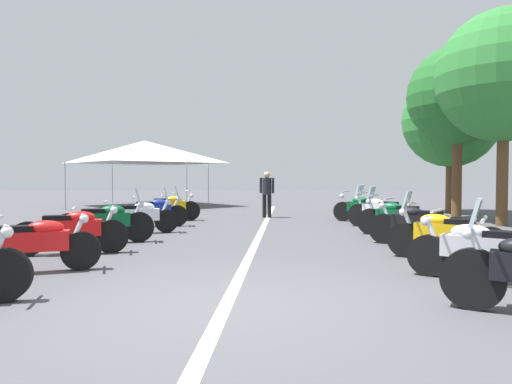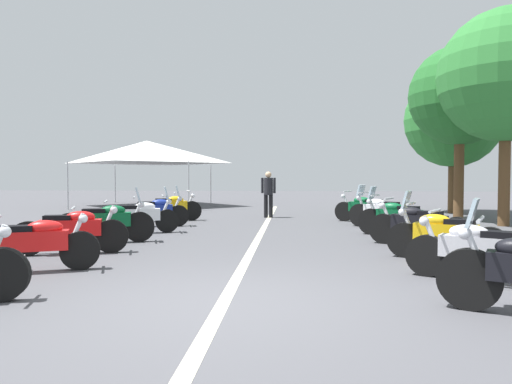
{
  "view_description": "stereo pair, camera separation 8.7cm",
  "coord_description": "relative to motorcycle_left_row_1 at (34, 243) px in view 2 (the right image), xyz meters",
  "views": [
    {
      "loc": [
        -5.14,
        -0.7,
        1.46
      ],
      "look_at": [
        4.87,
        0.0,
        1.12
      ],
      "focal_mm": 32.04,
      "sensor_mm": 36.0,
      "label": 1
    },
    {
      "loc": [
        -5.14,
        -0.78,
        1.46
      ],
      "look_at": [
        4.87,
        0.0,
        1.12
      ],
      "focal_mm": 32.04,
      "sensor_mm": 36.0,
      "label": 2
    }
  ],
  "objects": [
    {
      "name": "motorcycle_right_row_3",
      "position": [
        3.1,
        -6.55,
        0.02
      ],
      "size": [
        1.13,
        1.94,
        1.01
      ],
      "rotation": [
        0.0,
        0.0,
        1.09
      ],
      "color": "black",
      "rests_on": "ground_plane"
    },
    {
      "name": "motorcycle_right_row_6",
      "position": [
        8.04,
        -6.28,
        0.01
      ],
      "size": [
        1.18,
        1.95,
        1.0
      ],
      "rotation": [
        0.0,
        0.0,
        1.07
      ],
      "color": "black",
      "rests_on": "ground_plane"
    },
    {
      "name": "motorcycle_left_row_4",
      "position": [
        4.76,
        -0.02,
        0.01
      ],
      "size": [
        0.92,
        2.0,
        1.19
      ],
      "rotation": [
        0.0,
        0.0,
        -1.23
      ],
      "color": "black",
      "rests_on": "ground_plane"
    },
    {
      "name": "lane_centre_stripe",
      "position": [
        3.96,
        -3.13,
        -0.44
      ],
      "size": [
        22.78,
        0.16,
        0.01
      ],
      "primitive_type": "cube",
      "color": "beige",
      "rests_on": "ground_plane"
    },
    {
      "name": "bystander_0",
      "position": [
        9.47,
        -3.09,
        0.51
      ],
      "size": [
        0.32,
        0.52,
        1.63
      ],
      "rotation": [
        0.0,
        0.0,
        6.12
      ],
      "color": "black",
      "rests_on": "ground_plane"
    },
    {
      "name": "roadside_tree_0",
      "position": [
        9.02,
        -9.45,
        3.68
      ],
      "size": [
        3.29,
        3.29,
        5.79
      ],
      "color": "brown",
      "rests_on": "ground_plane"
    },
    {
      "name": "motorcycle_right_row_5",
      "position": [
        6.45,
        -6.44,
        0.03
      ],
      "size": [
        1.3,
        1.74,
        1.22
      ],
      "rotation": [
        0.0,
        0.0,
        0.95
      ],
      "color": "black",
      "rests_on": "ground_plane"
    },
    {
      "name": "motorcycle_right_row_2",
      "position": [
        1.45,
        -6.53,
        0.02
      ],
      "size": [
        1.06,
        1.85,
        1.2
      ],
      "rotation": [
        0.0,
        0.0,
        1.11
      ],
      "color": "black",
      "rests_on": "ground_plane"
    },
    {
      "name": "ground_plane",
      "position": [
        -1.48,
        -3.13,
        -0.44
      ],
      "size": [
        80.0,
        80.0,
        0.0
      ],
      "primitive_type": "plane",
      "color": "#4C4C51"
    },
    {
      "name": "roadside_tree_2",
      "position": [
        12.04,
        -10.28,
        3.25
      ],
      "size": [
        3.75,
        3.75,
        5.58
      ],
      "color": "brown",
      "rests_on": "ground_plane"
    },
    {
      "name": "motorcycle_left_row_3",
      "position": [
        3.07,
        0.15,
        0.03
      ],
      "size": [
        0.88,
        2.08,
        1.23
      ],
      "rotation": [
        0.0,
        0.0,
        -1.26
      ],
      "color": "black",
      "rests_on": "ground_plane"
    },
    {
      "name": "motorcycle_left_row_5",
      "position": [
        6.32,
        0.04,
        0.02
      ],
      "size": [
        0.8,
        1.97,
        1.2
      ],
      "rotation": [
        0.0,
        0.0,
        -1.3
      ],
      "color": "black",
      "rests_on": "ground_plane"
    },
    {
      "name": "motorcycle_left_row_6",
      "position": [
        7.96,
        0.02,
        0.01
      ],
      "size": [
        1.03,
        1.94,
        1.0
      ],
      "rotation": [
        0.0,
        0.0,
        -1.15
      ],
      "color": "black",
      "rests_on": "ground_plane"
    },
    {
      "name": "motorcycle_left_row_2",
      "position": [
        1.6,
        0.2,
        0.01
      ],
      "size": [
        0.9,
        2.04,
        1.0
      ],
      "rotation": [
        0.0,
        0.0,
        -1.25
      ],
      "color": "black",
      "rests_on": "ground_plane"
    },
    {
      "name": "motorcycle_left_row_1",
      "position": [
        0.0,
        0.0,
        0.0
      ],
      "size": [
        0.94,
        1.87,
        0.98
      ],
      "rotation": [
        0.0,
        0.0,
        -1.19
      ],
      "color": "black",
      "rests_on": "ground_plane"
    },
    {
      "name": "event_tent",
      "position": [
        15.25,
        3.16,
        2.2
      ],
      "size": [
        5.95,
        5.95,
        3.2
      ],
      "color": "white",
      "rests_on": "ground_plane"
    },
    {
      "name": "motorcycle_right_row_4",
      "position": [
        4.67,
        -6.49,
        0.03
      ],
      "size": [
        1.11,
        1.87,
        1.22
      ],
      "rotation": [
        0.0,
        0.0,
        1.08
      ],
      "color": "black",
      "rests_on": "ground_plane"
    },
    {
      "name": "motorcycle_right_row_1",
      "position": [
        -0.17,
        -6.51,
        0.0
      ],
      "size": [
        1.18,
        1.87,
        0.98
      ],
      "rotation": [
        0.0,
        0.0,
        1.05
      ],
      "color": "black",
      "rests_on": "ground_plane"
    },
    {
      "name": "roadside_tree_1",
      "position": [
        7.28,
        -10.13,
        3.94
      ],
      "size": [
        3.86,
        3.86,
        6.33
      ],
      "color": "brown",
      "rests_on": "ground_plane"
    }
  ]
}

